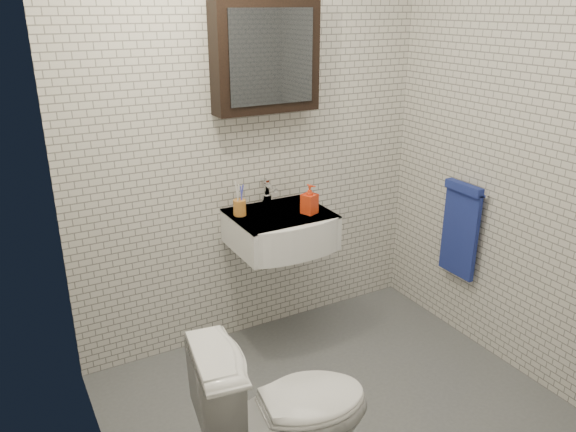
{
  "coord_description": "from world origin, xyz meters",
  "views": [
    {
      "loc": [
        -1.36,
        -1.86,
        1.97
      ],
      "look_at": [
        -0.08,
        0.45,
        0.96
      ],
      "focal_mm": 35.0,
      "sensor_mm": 36.0,
      "label": 1
    }
  ],
  "objects": [
    {
      "name": "washbasin",
      "position": [
        0.05,
        0.73,
        0.76
      ],
      "size": [
        0.55,
        0.5,
        0.2
      ],
      "color": "white",
      "rests_on": "room_shell"
    },
    {
      "name": "mirror_cabinet",
      "position": [
        0.05,
        0.93,
        1.7
      ],
      "size": [
        0.6,
        0.15,
        0.6
      ],
      "color": "black",
      "rests_on": "room_shell"
    },
    {
      "name": "faucet",
      "position": [
        0.05,
        0.93,
        0.92
      ],
      "size": [
        0.06,
        0.2,
        0.15
      ],
      "color": "silver",
      "rests_on": "washbasin"
    },
    {
      "name": "toilet",
      "position": [
        -0.45,
        -0.2,
        0.37
      ],
      "size": [
        0.78,
        0.52,
        0.74
      ],
      "primitive_type": "imported",
      "rotation": [
        0.0,
        0.0,
        1.42
      ],
      "color": "white",
      "rests_on": "ground"
    },
    {
      "name": "soap_bottle",
      "position": [
        0.19,
        0.69,
        0.93
      ],
      "size": [
        0.1,
        0.1,
        0.17
      ],
      "primitive_type": "imported",
      "rotation": [
        0.0,
        0.0,
        0.37
      ],
      "color": "orange",
      "rests_on": "washbasin"
    },
    {
      "name": "room_shell",
      "position": [
        0.0,
        0.0,
        1.47
      ],
      "size": [
        2.22,
        2.02,
        2.51
      ],
      "color": "silver",
      "rests_on": "ground"
    },
    {
      "name": "towel_rail",
      "position": [
        1.04,
        0.35,
        0.72
      ],
      "size": [
        0.09,
        0.3,
        0.58
      ],
      "color": "silver",
      "rests_on": "room_shell"
    },
    {
      "name": "toothbrush_cup",
      "position": [
        -0.16,
        0.85,
        0.9
      ],
      "size": [
        0.09,
        0.09,
        0.2
      ],
      "rotation": [
        0.0,
        0.0,
        0.3
      ],
      "color": "#BD772F",
      "rests_on": "washbasin"
    },
    {
      "name": "ground",
      "position": [
        0.0,
        0.0,
        0.01
      ],
      "size": [
        2.2,
        2.0,
        0.01
      ],
      "primitive_type": "cube",
      "color": "#53565B",
      "rests_on": "ground"
    }
  ]
}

